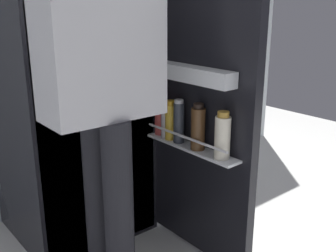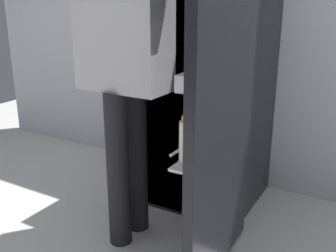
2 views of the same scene
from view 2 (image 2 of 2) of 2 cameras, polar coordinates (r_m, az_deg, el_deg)
ground_plane at (r=2.32m, az=-0.97°, el=-15.38°), size 6.42×6.42×0.00m
refrigerator at (r=2.43m, az=5.84°, el=7.17°), size 0.73×1.30×1.65m
person at (r=1.99m, az=-6.09°, el=10.11°), size 0.55×0.78×1.67m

